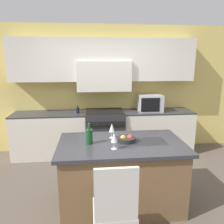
{
  "coord_description": "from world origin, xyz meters",
  "views": [
    {
      "loc": [
        -0.29,
        -2.8,
        1.95
      ],
      "look_at": [
        0.05,
        0.6,
        1.15
      ],
      "focal_mm": 35.0,
      "sensor_mm": 36.0,
      "label": 1
    }
  ],
  "objects_px": {
    "wine_bottle": "(89,136)",
    "microwave": "(150,103)",
    "wine_glass_far": "(112,128)",
    "wine_glass_near": "(114,138)",
    "range_stove": "(105,133)",
    "fruit_bowl": "(127,139)",
    "oil_bottle_on_counter": "(78,110)",
    "island_chair": "(115,207)"
  },
  "relations": [
    {
      "from": "wine_glass_near",
      "to": "wine_glass_far",
      "type": "relative_size",
      "value": 1.0
    },
    {
      "from": "wine_glass_near",
      "to": "oil_bottle_on_counter",
      "type": "xyz_separation_m",
      "value": [
        -0.53,
        1.89,
        -0.07
      ]
    },
    {
      "from": "wine_glass_far",
      "to": "fruit_bowl",
      "type": "bearing_deg",
      "value": -40.2
    },
    {
      "from": "wine_bottle",
      "to": "microwave",
      "type": "bearing_deg",
      "value": 53.56
    },
    {
      "from": "wine_glass_far",
      "to": "fruit_bowl",
      "type": "height_order",
      "value": "wine_glass_far"
    },
    {
      "from": "microwave",
      "to": "wine_glass_near",
      "type": "bearing_deg",
      "value": -116.71
    },
    {
      "from": "island_chair",
      "to": "wine_glass_far",
      "type": "relative_size",
      "value": 4.99
    },
    {
      "from": "wine_bottle",
      "to": "wine_glass_near",
      "type": "distance_m",
      "value": 0.37
    },
    {
      "from": "oil_bottle_on_counter",
      "to": "microwave",
      "type": "bearing_deg",
      "value": 1.88
    },
    {
      "from": "island_chair",
      "to": "oil_bottle_on_counter",
      "type": "height_order",
      "value": "oil_bottle_on_counter"
    },
    {
      "from": "wine_bottle",
      "to": "wine_glass_far",
      "type": "height_order",
      "value": "wine_bottle"
    },
    {
      "from": "range_stove",
      "to": "wine_glass_far",
      "type": "xyz_separation_m",
      "value": [
        0.0,
        -1.52,
        0.57
      ]
    },
    {
      "from": "range_stove",
      "to": "wine_glass_far",
      "type": "height_order",
      "value": "wine_glass_far"
    },
    {
      "from": "range_stove",
      "to": "fruit_bowl",
      "type": "bearing_deg",
      "value": -83.71
    },
    {
      "from": "microwave",
      "to": "wine_bottle",
      "type": "xyz_separation_m",
      "value": [
        -1.28,
        -1.73,
        -0.08
      ]
    },
    {
      "from": "range_stove",
      "to": "wine_bottle",
      "type": "bearing_deg",
      "value": -100.38
    },
    {
      "from": "island_chair",
      "to": "wine_glass_far",
      "type": "bearing_deg",
      "value": 85.77
    },
    {
      "from": "range_stove",
      "to": "fruit_bowl",
      "type": "distance_m",
      "value": 1.75
    },
    {
      "from": "wine_glass_near",
      "to": "wine_glass_far",
      "type": "distance_m",
      "value": 0.4
    },
    {
      "from": "range_stove",
      "to": "microwave",
      "type": "distance_m",
      "value": 1.14
    },
    {
      "from": "range_stove",
      "to": "wine_bottle",
      "type": "height_order",
      "value": "wine_bottle"
    },
    {
      "from": "island_chair",
      "to": "fruit_bowl",
      "type": "distance_m",
      "value": 1.01
    },
    {
      "from": "wine_bottle",
      "to": "wine_glass_near",
      "type": "xyz_separation_m",
      "value": [
        0.3,
        -0.21,
        0.04
      ]
    },
    {
      "from": "wine_bottle",
      "to": "oil_bottle_on_counter",
      "type": "bearing_deg",
      "value": 97.93
    },
    {
      "from": "island_chair",
      "to": "fruit_bowl",
      "type": "xyz_separation_m",
      "value": [
        0.26,
        0.91,
        0.35
      ]
    },
    {
      "from": "range_stove",
      "to": "wine_glass_near",
      "type": "relative_size",
      "value": 4.48
    },
    {
      "from": "wine_glass_far",
      "to": "oil_bottle_on_counter",
      "type": "height_order",
      "value": "wine_glass_far"
    },
    {
      "from": "microwave",
      "to": "fruit_bowl",
      "type": "distance_m",
      "value": 1.87
    },
    {
      "from": "microwave",
      "to": "wine_glass_far",
      "type": "bearing_deg",
      "value": -121.94
    },
    {
      "from": "wine_glass_far",
      "to": "island_chair",
      "type": "bearing_deg",
      "value": -94.23
    },
    {
      "from": "range_stove",
      "to": "wine_glass_near",
      "type": "bearing_deg",
      "value": -90.39
    },
    {
      "from": "wine_bottle",
      "to": "wine_glass_far",
      "type": "distance_m",
      "value": 0.37
    },
    {
      "from": "island_chair",
      "to": "wine_bottle",
      "type": "relative_size",
      "value": 3.83
    },
    {
      "from": "microwave",
      "to": "island_chair",
      "type": "relative_size",
      "value": 0.46
    },
    {
      "from": "wine_glass_near",
      "to": "oil_bottle_on_counter",
      "type": "height_order",
      "value": "wine_glass_near"
    },
    {
      "from": "wine_bottle",
      "to": "fruit_bowl",
      "type": "bearing_deg",
      "value": 3.75
    },
    {
      "from": "fruit_bowl",
      "to": "oil_bottle_on_counter",
      "type": "bearing_deg",
      "value": 113.98
    },
    {
      "from": "island_chair",
      "to": "wine_glass_near",
      "type": "bearing_deg",
      "value": 84.53
    },
    {
      "from": "wine_bottle",
      "to": "wine_glass_near",
      "type": "bearing_deg",
      "value": -35.08
    },
    {
      "from": "range_stove",
      "to": "island_chair",
      "type": "relative_size",
      "value": 0.9
    },
    {
      "from": "microwave",
      "to": "wine_glass_far",
      "type": "distance_m",
      "value": 1.82
    },
    {
      "from": "wine_glass_far",
      "to": "fruit_bowl",
      "type": "distance_m",
      "value": 0.26
    }
  ]
}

